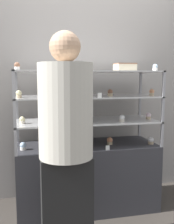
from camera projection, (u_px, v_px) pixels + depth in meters
ground_plane at (87, 207)px, 2.69m from camera, size 20.00×20.00×0.00m
back_wall at (79, 79)px, 2.92m from camera, size 8.00×0.05×2.60m
display_base at (87, 176)px, 2.64m from camera, size 1.37×0.54×0.66m
display_riser_lower at (87, 122)px, 2.57m from camera, size 1.37×0.54×0.24m
display_riser_middle at (87, 97)px, 2.54m from camera, size 1.37×0.54×0.24m
display_riser_upper at (87, 72)px, 2.51m from camera, size 1.37×0.54×0.24m
layer_cake_centerpiece at (81, 138)px, 2.58m from camera, size 0.18×0.18×0.13m
sheet_cake_frosted at (125, 67)px, 2.53m from camera, size 0.19×0.17×0.07m
cupcake_0 at (23, 146)px, 2.40m from camera, size 0.06×0.06×0.07m
cupcake_1 at (68, 144)px, 2.48m from camera, size 0.06×0.06×0.07m
cupcake_2 at (110, 141)px, 2.60m from camera, size 0.06×0.06×0.07m
cupcake_3 at (151, 141)px, 2.61m from camera, size 0.06×0.06×0.07m
price_tag_0 at (108, 148)px, 2.39m from camera, size 0.04×0.00×0.04m
cupcake_4 at (22, 120)px, 2.38m from camera, size 0.05×0.05×0.07m
cupcake_5 at (54, 119)px, 2.43m from camera, size 0.05×0.05×0.07m
cupcake_6 at (89, 119)px, 2.48m from camera, size 0.05×0.05×0.07m
cupcake_7 at (122, 118)px, 2.49m from camera, size 0.05×0.05×0.07m
cupcake_8 at (148, 116)px, 2.66m from camera, size 0.05×0.05×0.07m
price_tag_1 at (72, 123)px, 2.28m from camera, size 0.04×0.00×0.04m
cupcake_9 at (19, 94)px, 2.29m from camera, size 0.05×0.05×0.07m
cupcake_10 at (67, 93)px, 2.44m from camera, size 0.05×0.05×0.07m
cupcake_11 at (110, 93)px, 2.53m from camera, size 0.05×0.05×0.07m
cupcake_12 at (152, 92)px, 2.60m from camera, size 0.05×0.05×0.07m
price_tag_2 at (100, 95)px, 2.31m from camera, size 0.04×0.00×0.04m
cupcake_13 at (17, 66)px, 2.24m from camera, size 0.05×0.05×0.07m
cupcake_14 at (90, 67)px, 2.39m from camera, size 0.05×0.05×0.07m
cupcake_15 at (155, 68)px, 2.51m from camera, size 0.05×0.05×0.07m
price_tag_3 at (44, 67)px, 2.17m from camera, size 0.04×0.00×0.04m
donut_glazed at (45, 69)px, 2.46m from camera, size 0.14×0.14×0.04m
customer_figure at (66, 141)px, 1.84m from camera, size 0.38×0.38×1.63m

